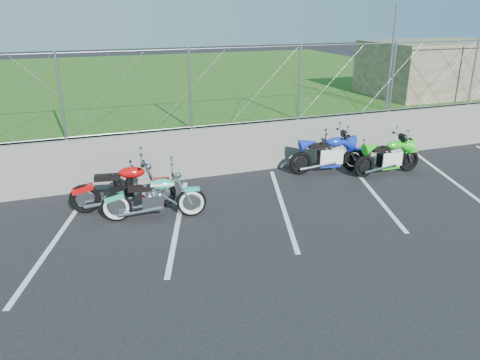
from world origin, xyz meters
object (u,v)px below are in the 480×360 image
object	(u,v)px
cruiser_turquoise	(155,199)
naked_orange	(124,189)
sportbike_blue	(329,155)
sportbike_green	(388,158)

from	to	relation	value
cruiser_turquoise	naked_orange	xyz separation A→B (m)	(-0.54, 0.68, 0.05)
cruiser_turquoise	sportbike_blue	distance (m)	5.06
naked_orange	cruiser_turquoise	bearing A→B (deg)	-43.06
sportbike_blue	cruiser_turquoise	bearing A→B (deg)	-157.11
cruiser_turquoise	sportbike_green	world-z (taller)	cruiser_turquoise
sportbike_green	sportbike_blue	bearing A→B (deg)	155.26
naked_orange	sportbike_green	world-z (taller)	naked_orange
naked_orange	sportbike_blue	xyz separation A→B (m)	(5.44, 0.62, -0.01)
cruiser_turquoise	sportbike_blue	bearing A→B (deg)	25.67
naked_orange	sportbike_blue	size ratio (longest dim) A/B	1.06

